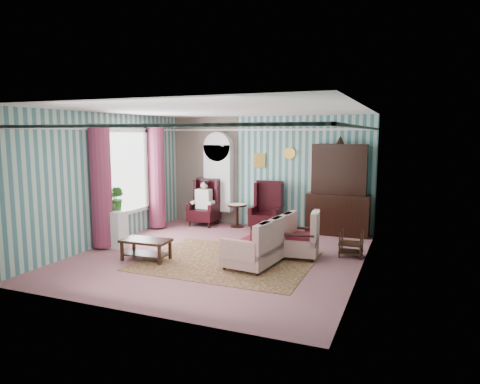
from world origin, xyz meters
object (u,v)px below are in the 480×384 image
at_px(dresser_hutch, 339,187).
at_px(wingback_right, 266,206).
at_px(bookcase, 218,183).
at_px(sofa, 261,238).
at_px(nest_table, 351,243).
at_px(plant_stand, 113,229).
at_px(coffee_table, 146,250).
at_px(seated_woman, 204,204).
at_px(floral_armchair, 300,232).
at_px(round_side_table, 237,216).
at_px(wingback_left, 204,202).

relative_size(dresser_hutch, wingback_right, 1.89).
height_order(bookcase, sofa, bookcase).
bearing_deg(nest_table, plant_stand, -166.16).
height_order(nest_table, sofa, sofa).
bearing_deg(coffee_table, wingback_right, 67.80).
relative_size(dresser_hutch, coffee_table, 2.51).
height_order(sofa, coffee_table, sofa).
distance_m(bookcase, coffee_table, 3.80).
bearing_deg(seated_woman, plant_stand, -106.22).
distance_m(nest_table, floral_armchair, 1.07).
relative_size(nest_table, floral_armchair, 0.52).
height_order(dresser_hutch, coffee_table, dresser_hutch).
height_order(wingback_right, plant_stand, wingback_right).
relative_size(bookcase, nest_table, 4.15).
bearing_deg(round_side_table, bookcase, 159.73).
bearing_deg(round_side_table, wingback_right, -10.01).
relative_size(wingback_right, coffee_table, 1.33).
relative_size(wingback_left, round_side_table, 2.08).
xyz_separation_m(seated_woman, coffee_table, (0.41, -3.29, -0.38)).
relative_size(wingback_left, seated_woman, 1.06).
bearing_deg(coffee_table, nest_table, 25.44).
bearing_deg(wingback_left, seated_woman, 0.00).
distance_m(dresser_hutch, wingback_right, 1.86).
bearing_deg(nest_table, bookcase, 153.08).
height_order(bookcase, seated_woman, bookcase).
height_order(dresser_hutch, wingback_left, dresser_hutch).
xyz_separation_m(seated_woman, nest_table, (4.07, -1.55, -0.32)).
bearing_deg(sofa, round_side_table, 37.77).
bearing_deg(wingback_left, sofa, -45.46).
height_order(seated_woman, floral_armchair, seated_woman).
bearing_deg(nest_table, wingback_left, 159.15).
xyz_separation_m(bookcase, plant_stand, (-1.05, -3.14, -0.72)).
distance_m(nest_table, sofa, 1.87).
xyz_separation_m(plant_stand, coffee_table, (1.21, -0.54, -0.19)).
bearing_deg(wingback_right, plant_stand, -132.84).
bearing_deg(round_side_table, seated_woman, -170.54).
bearing_deg(dresser_hutch, bookcase, 177.89).
distance_m(bookcase, dresser_hutch, 3.25).
bearing_deg(floral_armchair, nest_table, -70.24).
bearing_deg(wingback_right, floral_armchair, -55.36).
bearing_deg(bookcase, dresser_hutch, -2.11).
bearing_deg(sofa, seated_woman, 51.57).
xyz_separation_m(sofa, coffee_table, (-2.09, -0.75, -0.26)).
distance_m(wingback_left, floral_armchair, 3.73).
bearing_deg(round_side_table, sofa, -59.26).
distance_m(bookcase, round_side_table, 1.07).
bearing_deg(wingback_left, nest_table, -20.85).
distance_m(bookcase, nest_table, 4.37).
bearing_deg(dresser_hutch, nest_table, -72.61).
relative_size(plant_stand, floral_armchair, 0.77).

